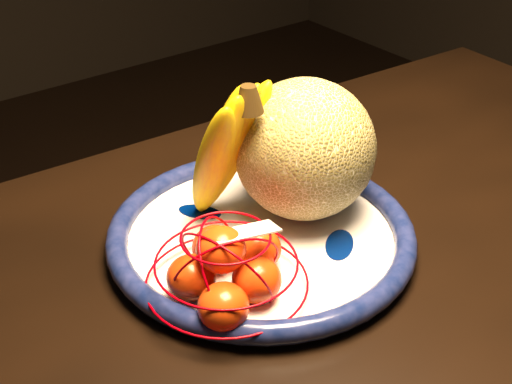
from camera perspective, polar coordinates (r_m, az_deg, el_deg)
dining_table at (r=0.81m, az=3.50°, el=-13.86°), size 1.52×0.96×0.74m
fruit_bowl at (r=0.84m, az=0.41°, el=-3.49°), size 0.36×0.36×0.03m
cantaloupe at (r=0.85m, az=3.91°, el=3.43°), size 0.17×0.17×0.17m
banana_bunch at (r=0.82m, az=-2.72°, el=3.61°), size 0.13×0.13×0.20m
mandarin_bag at (r=0.75m, az=-2.30°, el=-6.09°), size 0.23×0.23×0.11m
price_tag at (r=0.72m, az=-0.90°, el=-3.21°), size 0.07×0.04×0.01m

